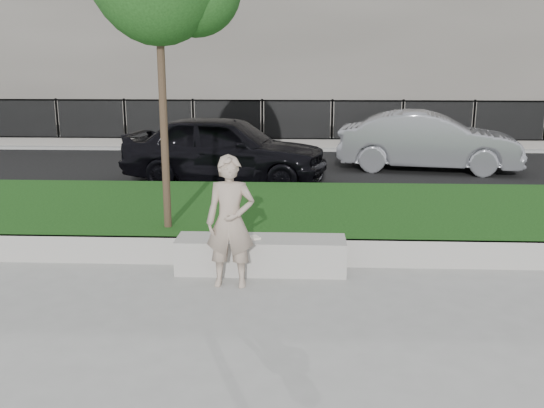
{
  "coord_description": "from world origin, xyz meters",
  "views": [
    {
      "loc": [
        0.59,
        -7.18,
        2.92
      ],
      "look_at": [
        0.2,
        1.2,
        0.87
      ],
      "focal_mm": 40.0,
      "sensor_mm": 36.0,
      "label": 1
    }
  ],
  "objects_px": {
    "man": "(230,222)",
    "car_silver": "(428,141)",
    "book": "(251,238)",
    "stone_bench": "(261,255)",
    "car_dark": "(225,149)"
  },
  "relations": [
    {
      "from": "man",
      "to": "car_silver",
      "type": "distance_m",
      "value": 9.26
    },
    {
      "from": "book",
      "to": "car_silver",
      "type": "distance_m",
      "value": 8.71
    },
    {
      "from": "stone_bench",
      "to": "car_silver",
      "type": "height_order",
      "value": "car_silver"
    },
    {
      "from": "stone_bench",
      "to": "book",
      "type": "height_order",
      "value": "book"
    },
    {
      "from": "book",
      "to": "car_dark",
      "type": "distance_m",
      "value": 5.97
    },
    {
      "from": "stone_bench",
      "to": "car_silver",
      "type": "distance_m",
      "value": 8.62
    },
    {
      "from": "man",
      "to": "car_silver",
      "type": "xyz_separation_m",
      "value": [
        4.19,
        8.26,
        -0.07
      ]
    },
    {
      "from": "car_dark",
      "to": "man",
      "type": "bearing_deg",
      "value": -162.6
    },
    {
      "from": "stone_bench",
      "to": "car_dark",
      "type": "height_order",
      "value": "car_dark"
    },
    {
      "from": "stone_bench",
      "to": "car_dark",
      "type": "xyz_separation_m",
      "value": [
        -1.2,
        5.82,
        0.6
      ]
    },
    {
      "from": "man",
      "to": "car_silver",
      "type": "relative_size",
      "value": 0.38
    },
    {
      "from": "car_silver",
      "to": "book",
      "type": "bearing_deg",
      "value": 162.05
    },
    {
      "from": "stone_bench",
      "to": "book",
      "type": "relative_size",
      "value": 10.01
    },
    {
      "from": "car_silver",
      "to": "stone_bench",
      "type": "bearing_deg",
      "value": 162.74
    },
    {
      "from": "car_dark",
      "to": "car_silver",
      "type": "height_order",
      "value": "car_dark"
    }
  ]
}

